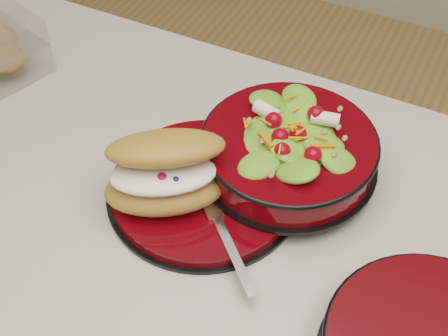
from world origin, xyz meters
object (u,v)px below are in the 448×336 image
at_px(dinner_plate, 204,189).
at_px(croissant, 166,173).
at_px(salad_bowl, 289,145).
at_px(fork, 227,239).

distance_m(dinner_plate, croissant, 0.07).
height_order(salad_bowl, croissant, salad_bowl).
bearing_deg(croissant, fork, -49.62).
relative_size(dinner_plate, salad_bowl, 1.08).
distance_m(dinner_plate, fork, 0.10).
height_order(dinner_plate, croissant, croissant).
bearing_deg(croissant, dinner_plate, 19.05).
height_order(croissant, fork, croissant).
relative_size(dinner_plate, fork, 2.06).
bearing_deg(salad_bowl, fork, -96.26).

